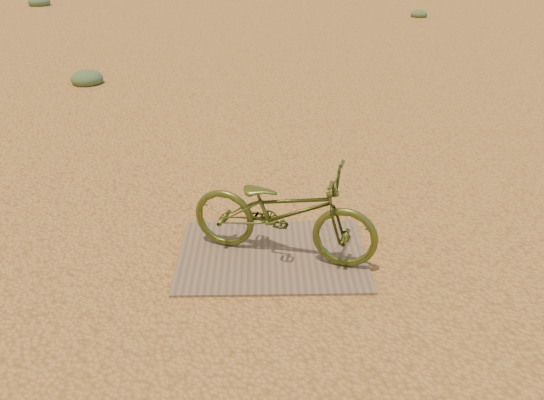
{
  "coord_description": "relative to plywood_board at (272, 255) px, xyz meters",
  "views": [
    {
      "loc": [
        -0.36,
        -3.9,
        2.47
      ],
      "look_at": [
        -0.29,
        -0.17,
        0.53
      ],
      "focal_mm": 35.0,
      "sensor_mm": 36.0,
      "label": 1
    }
  ],
  "objects": [
    {
      "name": "kale_b",
      "position": [
        4.69,
        12.93,
        -0.01
      ],
      "size": [
        0.5,
        0.5,
        0.27
      ],
      "primitive_type": "ellipsoid",
      "color": "#4F6C46",
      "rests_on": "ground"
    },
    {
      "name": "bicycle",
      "position": [
        0.09,
        -0.01,
        0.42
      ],
      "size": [
        1.64,
        1.0,
        0.81
      ],
      "primitive_type": "imported",
      "rotation": [
        0.0,
        0.0,
        1.25
      ],
      "color": "#42501C",
      "rests_on": "plywood_board"
    },
    {
      "name": "kale_a",
      "position": [
        -3.13,
        5.51,
        -0.01
      ],
      "size": [
        0.55,
        0.55,
        0.3
      ],
      "primitive_type": "ellipsoid",
      "color": "#4F6C46",
      "rests_on": "ground"
    },
    {
      "name": "ground",
      "position": [
        0.29,
        0.17,
        -0.01
      ],
      "size": [
        120.0,
        120.0,
        0.0
      ],
      "primitive_type": "plane",
      "color": "#BD8C49",
      "rests_on": "ground"
    },
    {
      "name": "kale_c",
      "position": [
        -7.7,
        15.72,
        -0.01
      ],
      "size": [
        0.74,
        0.74,
        0.41
      ],
      "primitive_type": "ellipsoid",
      "color": "#4F6C46",
      "rests_on": "ground"
    },
    {
      "name": "plywood_board",
      "position": [
        0.0,
        0.0,
        0.0
      ],
      "size": [
        1.56,
        1.1,
        0.02
      ],
      "primitive_type": "cube",
      "color": "brown",
      "rests_on": "ground"
    }
  ]
}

